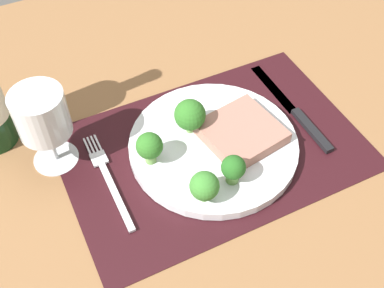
% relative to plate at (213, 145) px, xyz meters
% --- Properties ---
extents(ground_plane, '(1.40, 1.10, 0.03)m').
position_rel_plate_xyz_m(ground_plane, '(0.00, 0.00, -0.03)').
color(ground_plane, brown).
extents(placemat, '(0.47, 0.31, 0.00)m').
position_rel_plate_xyz_m(placemat, '(0.00, 0.00, -0.01)').
color(placemat, black).
rests_on(placemat, ground_plane).
extents(plate, '(0.27, 0.27, 0.02)m').
position_rel_plate_xyz_m(plate, '(0.00, 0.00, 0.00)').
color(plate, silver).
rests_on(plate, placemat).
extents(steak, '(0.13, 0.13, 0.02)m').
position_rel_plate_xyz_m(steak, '(0.04, -0.01, 0.02)').
color(steak, '#9E6B5B').
rests_on(steak, plate).
extents(broccoli_front_edge, '(0.05, 0.05, 0.06)m').
position_rel_plate_xyz_m(broccoli_front_edge, '(-0.02, 0.04, 0.04)').
color(broccoli_front_edge, '#6B994C').
rests_on(broccoli_front_edge, plate).
extents(broccoli_near_fork, '(0.04, 0.04, 0.05)m').
position_rel_plate_xyz_m(broccoli_near_fork, '(-0.01, -0.08, 0.04)').
color(broccoli_near_fork, '#5B8942').
rests_on(broccoli_near_fork, plate).
extents(broccoli_center, '(0.04, 0.04, 0.05)m').
position_rel_plate_xyz_m(broccoli_center, '(-0.06, -0.09, 0.04)').
color(broccoli_center, '#5B8942').
rests_on(broccoli_center, plate).
extents(broccoli_back_left, '(0.04, 0.04, 0.06)m').
position_rel_plate_xyz_m(broccoli_back_left, '(-0.10, 0.01, 0.04)').
color(broccoli_back_left, '#6B994C').
rests_on(broccoli_back_left, plate).
extents(fork, '(0.02, 0.19, 0.01)m').
position_rel_plate_xyz_m(fork, '(-0.17, 0.01, -0.01)').
color(fork, silver).
rests_on(fork, placemat).
extents(knife, '(0.02, 0.23, 0.01)m').
position_rel_plate_xyz_m(knife, '(0.16, 0.01, -0.00)').
color(knife, black).
rests_on(knife, placemat).
extents(wine_glass, '(0.08, 0.08, 0.14)m').
position_rel_plate_xyz_m(wine_glass, '(-0.23, 0.09, 0.08)').
color(wine_glass, silver).
rests_on(wine_glass, ground_plane).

